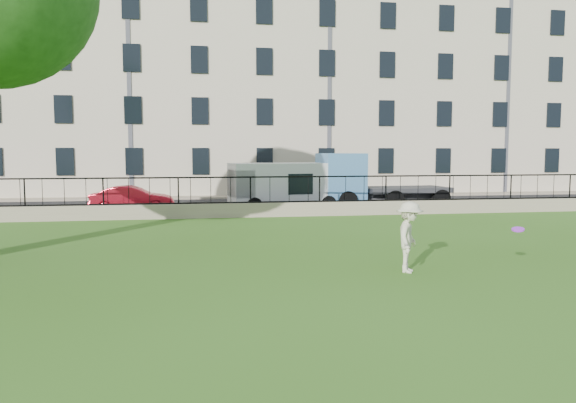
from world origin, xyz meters
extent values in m
plane|color=#336016|center=(0.00, 0.00, 0.00)|extent=(120.00, 120.00, 0.00)
cube|color=gray|center=(0.00, 12.00, 0.30)|extent=(50.00, 0.40, 0.60)
cube|color=black|center=(0.00, 12.00, 0.63)|extent=(50.00, 0.05, 0.06)
cube|color=black|center=(0.00, 12.00, 1.70)|extent=(50.00, 0.05, 0.06)
cube|color=black|center=(0.00, 16.70, 0.01)|extent=(60.00, 9.00, 0.01)
cube|color=gray|center=(0.00, 21.90, 0.06)|extent=(60.00, 1.40, 0.12)
cube|color=beige|center=(0.00, 27.60, 6.50)|extent=(56.00, 10.00, 13.00)
imported|color=beige|center=(2.50, 0.47, 0.82)|extent=(1.05, 1.22, 1.64)
cylinder|color=#AE29ED|center=(4.70, -0.35, 1.06)|extent=(0.28, 0.29, 0.12)
imported|color=red|center=(-5.12, 14.48, 0.61)|extent=(3.70, 1.30, 1.22)
cube|color=silver|center=(2.00, 14.90, 1.11)|extent=(5.54, 2.76, 2.23)
cube|color=#4F85BA|center=(7.01, 15.40, 1.34)|extent=(6.56, 2.74, 2.69)
camera|label=1|loc=(-2.36, -11.63, 2.77)|focal=35.00mm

